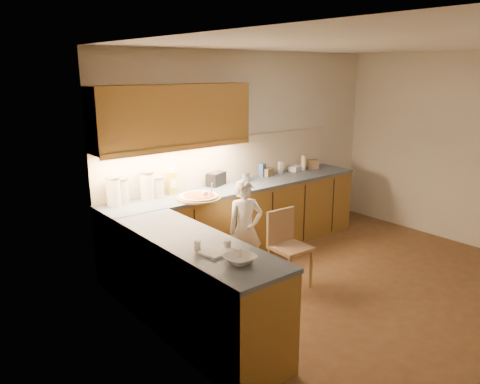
{
  "coord_description": "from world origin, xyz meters",
  "views": [
    {
      "loc": [
        -4.05,
        -2.83,
        2.37
      ],
      "look_at": [
        -0.8,
        1.2,
        1.0
      ],
      "focal_mm": 35.0,
      "sensor_mm": 36.0,
      "label": 1
    }
  ],
  "objects_px": {
    "pizza_on_board": "(199,197)",
    "toaster": "(216,179)",
    "child": "(245,229)",
    "wooden_chair": "(287,242)",
    "oil_jug": "(172,182)"
  },
  "relations": [
    {
      "from": "child",
      "to": "toaster",
      "type": "distance_m",
      "value": 0.92
    },
    {
      "from": "pizza_on_board",
      "to": "oil_jug",
      "type": "distance_m",
      "value": 0.42
    },
    {
      "from": "oil_jug",
      "to": "toaster",
      "type": "relative_size",
      "value": 1.03
    },
    {
      "from": "pizza_on_board",
      "to": "toaster",
      "type": "height_order",
      "value": "pizza_on_board"
    },
    {
      "from": "pizza_on_board",
      "to": "oil_jug",
      "type": "bearing_deg",
      "value": 107.86
    },
    {
      "from": "wooden_chair",
      "to": "child",
      "type": "bearing_deg",
      "value": 119.79
    },
    {
      "from": "wooden_chair",
      "to": "toaster",
      "type": "xyz_separation_m",
      "value": [
        -0.06,
        1.24,
        0.51
      ]
    },
    {
      "from": "pizza_on_board",
      "to": "child",
      "type": "relative_size",
      "value": 0.44
    },
    {
      "from": "child",
      "to": "wooden_chair",
      "type": "xyz_separation_m",
      "value": [
        0.23,
        -0.44,
        -0.08
      ]
    },
    {
      "from": "child",
      "to": "toaster",
      "type": "height_order",
      "value": "child"
    },
    {
      "from": "oil_jug",
      "to": "toaster",
      "type": "distance_m",
      "value": 0.65
    },
    {
      "from": "child",
      "to": "toaster",
      "type": "bearing_deg",
      "value": 96.28
    },
    {
      "from": "child",
      "to": "oil_jug",
      "type": "relative_size",
      "value": 3.73
    },
    {
      "from": "wooden_chair",
      "to": "oil_jug",
      "type": "height_order",
      "value": "oil_jug"
    },
    {
      "from": "pizza_on_board",
      "to": "wooden_chair",
      "type": "relative_size",
      "value": 0.6
    }
  ]
}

